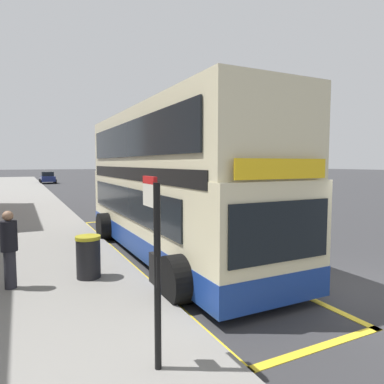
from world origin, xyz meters
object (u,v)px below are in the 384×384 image
at_px(pedestrian_waiting_near_sign, 9,246).
at_px(litter_bin, 88,257).
at_px(parked_car_silver_far, 134,181).
at_px(bus_stop_sign, 155,255).
at_px(double_decker_bus, 170,188).
at_px(parked_car_navy_kerbside, 48,178).

relative_size(pedestrian_waiting_near_sign, litter_bin, 1.70).
bearing_deg(parked_car_silver_far, pedestrian_waiting_near_sign, -109.69).
bearing_deg(parked_car_silver_far, bus_stop_sign, -104.49).
xyz_separation_m(parked_car_silver_far, pedestrian_waiting_near_sign, (-11.84, -29.39, 0.25)).
height_order(double_decker_bus, pedestrian_waiting_near_sign, double_decker_bus).
relative_size(parked_car_silver_far, pedestrian_waiting_near_sign, 2.50).
xyz_separation_m(parked_car_navy_kerbside, pedestrian_waiting_near_sign, (-3.77, -43.68, 0.25)).
xyz_separation_m(double_decker_bus, pedestrian_waiting_near_sign, (-4.38, -1.59, -1.01)).
bearing_deg(bus_stop_sign, parked_car_navy_kerbside, 87.62).
height_order(bus_stop_sign, pedestrian_waiting_near_sign, bus_stop_sign).
bearing_deg(bus_stop_sign, parked_car_silver_far, 73.26).
distance_m(pedestrian_waiting_near_sign, litter_bin, 1.67).
relative_size(parked_car_navy_kerbside, litter_bin, 4.24).
bearing_deg(double_decker_bus, parked_car_navy_kerbside, 90.83).
bearing_deg(bus_stop_sign, litter_bin, 92.27).
relative_size(bus_stop_sign, parked_car_silver_far, 0.60).
distance_m(bus_stop_sign, parked_car_navy_kerbside, 47.78).
relative_size(double_decker_bus, litter_bin, 10.28).
height_order(pedestrian_waiting_near_sign, litter_bin, pedestrian_waiting_near_sign).
distance_m(double_decker_bus, parked_car_silver_far, 28.81).
relative_size(parked_car_silver_far, litter_bin, 4.24).
bearing_deg(double_decker_bus, parked_car_silver_far, 74.98).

